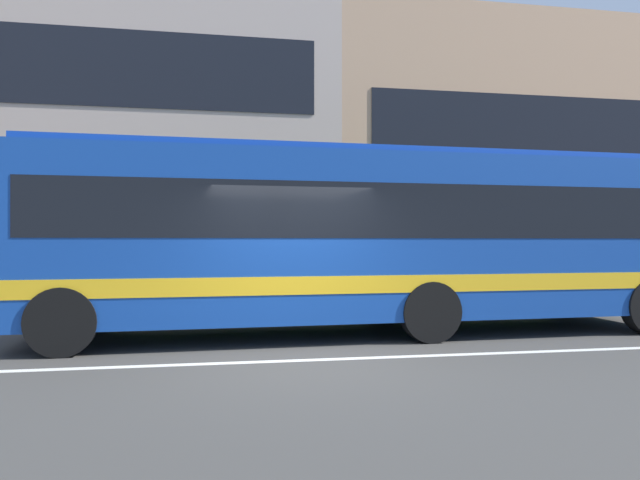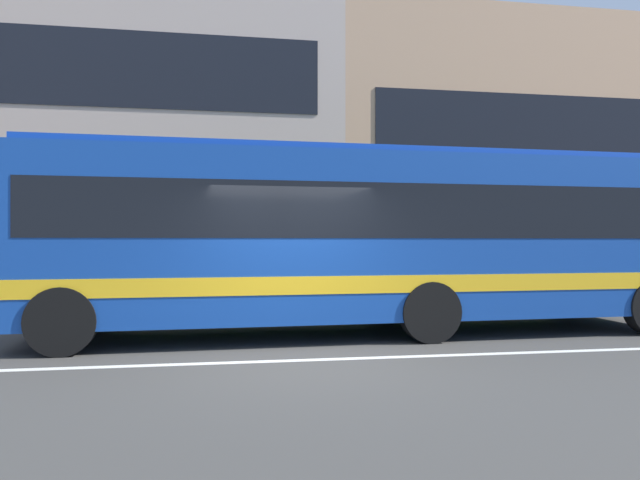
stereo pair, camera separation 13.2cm
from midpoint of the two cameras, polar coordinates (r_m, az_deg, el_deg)
ground_plane at (r=8.25m, az=-1.43°, el=-11.69°), size 160.00×160.00×0.00m
lane_centre_line at (r=8.25m, az=-1.43°, el=-11.66°), size 60.00×0.16×0.01m
hedge_row_far at (r=14.28m, az=5.00°, el=-4.74°), size 12.61×1.10×1.02m
apartment_block_left at (r=25.27m, az=-27.44°, el=9.94°), size 23.52×9.54×12.14m
apartment_block_right at (r=29.27m, az=25.95°, el=6.47°), size 25.56×9.54×10.03m
transit_bus at (r=10.58m, az=4.90°, el=0.57°), size 11.88×3.01×3.23m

